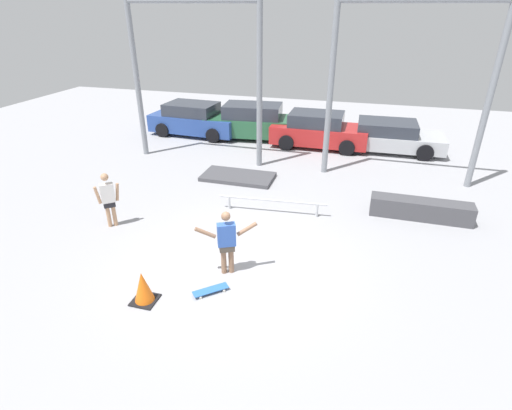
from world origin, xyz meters
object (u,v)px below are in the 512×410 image
skateboard (211,290)px  grind_box (421,209)px  skateboarder (227,240)px  manual_pad (238,177)px  parked_car_red (318,131)px  grind_rail (272,202)px  parked_car_silver (389,136)px  bystander (108,198)px  parked_car_green (256,122)px  parked_car_blue (195,120)px  traffic_cone (143,287)px

skateboard → grind_box: size_ratio=0.26×
skateboarder → manual_pad: size_ratio=0.62×
parked_car_red → grind_rail: bearing=-93.7°
skateboard → grind_box: (4.42, 4.62, 0.21)m
parked_car_silver → bystander: size_ratio=2.74×
skateboard → parked_car_silver: (3.62, 10.39, 0.52)m
grind_box → grind_rail: bearing=-168.7°
grind_rail → parked_car_green: 7.18m
skateboard → bystander: size_ratio=0.46×
skateboarder → parked_car_red: (0.70, 9.40, -0.16)m
manual_pad → parked_car_green: (-0.68, 4.64, 0.65)m
parked_car_blue → parked_car_silver: size_ratio=0.99×
bystander → traffic_cone: 3.50m
manual_pad → parked_car_silver: bearing=42.0°
grind_box → parked_car_blue: (-9.26, 5.75, 0.41)m
parked_car_blue → parked_car_silver: parked_car_blue is taller
grind_rail → parked_car_green: parked_car_green is taller
skateboarder → parked_car_blue: 10.79m
grind_rail → parked_car_blue: bearing=128.5°
manual_pad → grind_rail: size_ratio=0.79×
grind_rail → parked_car_red: bearing=86.2°
manual_pad → parked_car_blue: (-3.49, 4.43, 0.62)m
parked_car_green → bystander: 8.80m
traffic_cone → parked_car_green: bearing=94.3°
traffic_cone → parked_car_blue: bearing=108.4°
manual_pad → parked_car_green: size_ratio=0.53×
parked_car_green → grind_rail: bearing=-76.1°
grind_box → manual_pad: (-5.76, 1.31, -0.20)m
skateboarder → bystander: 3.85m
bystander → skateboarder: bearing=122.8°
grind_rail → parked_car_blue: parked_car_blue is taller
manual_pad → bystander: size_ratio=1.60×
parked_car_red → traffic_cone: bearing=-100.4°
parked_car_green → parked_car_red: (2.82, -0.40, -0.04)m
grind_rail → traffic_cone: size_ratio=4.48×
parked_car_red → parked_car_silver: size_ratio=0.94×
manual_pad → bystander: bystander is taller
manual_pad → grind_rail: bearing=-50.9°
parked_car_blue → bystander: bearing=-77.8°
parked_car_blue → traffic_cone: bearing=-67.9°
parked_car_red → bystander: size_ratio=2.58×
skateboard → grind_rail: grind_rail is taller
skateboarder → bystander: size_ratio=1.00×
skateboarder → parked_car_red: bearing=59.8°
skateboarder → skateboard: bearing=-123.9°
parked_car_green → parked_car_silver: bearing=-7.4°
bystander → parked_car_red: bearing=-158.0°
parked_car_blue → bystander: 8.55m
skateboarder → bystander: (-3.68, 1.14, 0.00)m
grind_rail → traffic_cone: 4.68m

